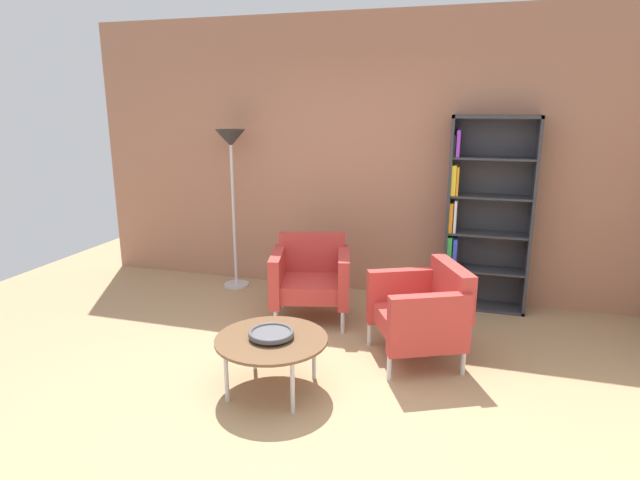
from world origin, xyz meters
name	(u,v)px	position (x,y,z in m)	size (l,w,h in m)	color
ground_plane	(299,404)	(0.00, 0.00, 0.00)	(8.32, 8.32, 0.00)	tan
brick_back_panel	(373,158)	(0.00, 2.46, 1.45)	(6.40, 0.12, 2.90)	#A87056
bookshelf_tall	(482,218)	(1.14, 2.25, 0.92)	(0.80, 0.30, 1.90)	#333338
coffee_table_low	(271,342)	(-0.25, 0.13, 0.37)	(0.80, 0.80, 0.40)	brown
decorative_bowl	(271,333)	(-0.25, 0.13, 0.43)	(0.32, 0.32, 0.05)	#4C4C51
armchair_corner_red	(311,276)	(-0.38, 1.49, 0.41)	(0.85, 0.81, 0.78)	#B73833
armchair_by_bookshelf	(423,310)	(0.73, 0.92, 0.41)	(0.89, 0.92, 0.78)	#B73833
floor_lamp_torchiere	(231,157)	(-1.47, 2.12, 1.45)	(0.32, 0.32, 1.74)	silver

